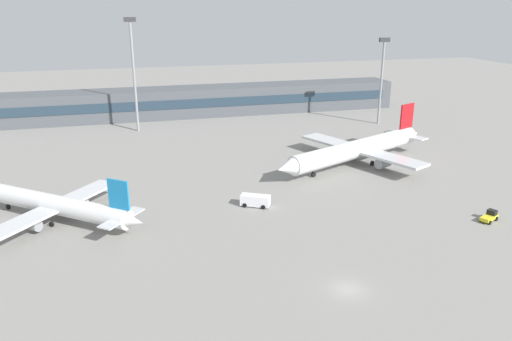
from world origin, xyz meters
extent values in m
plane|color=gray|center=(0.00, 40.00, 0.00)|extent=(400.00, 400.00, 0.00)
cube|color=#4C5156|center=(0.00, 108.01, 4.50)|extent=(127.56, 12.00, 9.00)
cube|color=#263847|center=(0.00, 101.96, 4.95)|extent=(121.18, 0.16, 2.80)
cylinder|color=silver|center=(-38.40, 32.63, 2.84)|extent=(25.91, 22.27, 3.27)
cone|color=silver|center=(-25.48, 21.92, 2.84)|extent=(3.97, 3.85, 2.29)
cube|color=#197FBF|center=(-27.48, 23.57, 6.83)|extent=(3.11, 2.65, 4.73)
cube|color=silver|center=(-27.28, 23.41, 3.01)|extent=(7.34, 8.15, 0.21)
cube|color=silver|center=(-37.74, 32.08, 2.58)|extent=(19.64, 22.49, 0.43)
cylinder|color=gray|center=(-34.45, 36.05, 1.37)|extent=(3.21, 3.08, 1.72)
cylinder|color=gray|center=(-41.03, 28.11, 1.37)|extent=(3.21, 3.08, 1.72)
cylinder|color=black|center=(-46.74, 39.54, 0.43)|extent=(0.88, 0.81, 0.86)
cylinder|color=black|center=(-35.65, 33.25, 0.43)|extent=(0.88, 0.81, 0.86)
cylinder|color=black|center=(-38.50, 29.81, 0.43)|extent=(0.88, 0.81, 0.86)
cylinder|color=silver|center=(24.11, 46.85, 3.57)|extent=(37.34, 19.43, 4.11)
cone|color=silver|center=(4.58, 38.28, 3.57)|extent=(5.71, 5.40, 3.91)
cone|color=silver|center=(43.46, 55.34, 3.57)|extent=(4.92, 4.29, 2.88)
cube|color=red|center=(40.47, 54.03, 8.61)|extent=(4.52, 2.27, 5.95)
cube|color=silver|center=(40.77, 54.16, 3.79)|extent=(7.13, 11.13, 0.26)
cube|color=silver|center=(25.11, 47.29, 3.25)|extent=(17.81, 31.83, 0.54)
cylinder|color=gray|center=(22.50, 53.23, 1.72)|extent=(4.04, 3.37, 2.17)
cylinder|color=gray|center=(27.72, 41.34, 1.72)|extent=(4.04, 3.37, 2.17)
cylinder|color=black|center=(11.62, 41.37, 0.54)|extent=(1.17, 0.83, 1.08)
cylinder|color=black|center=(24.97, 50.30, 0.54)|extent=(1.17, 0.83, 1.08)
cylinder|color=black|center=(27.23, 45.14, 0.54)|extent=(1.17, 0.83, 1.08)
cube|color=yellow|center=(31.66, 12.92, 0.65)|extent=(3.90, 2.90, 0.60)
cube|color=black|center=(32.48, 13.30, 1.30)|extent=(1.59, 1.74, 0.90)
cylinder|color=black|center=(33.08, 12.73, 0.35)|extent=(0.74, 0.53, 0.70)
cylinder|color=black|center=(32.42, 14.14, 0.35)|extent=(0.74, 0.53, 0.70)
cylinder|color=black|center=(30.91, 11.70, 0.35)|extent=(0.74, 0.53, 0.70)
cylinder|color=black|center=(30.25, 13.11, 0.35)|extent=(0.74, 0.53, 0.70)
cube|color=white|center=(-4.26, 29.38, 1.13)|extent=(5.52, 4.28, 1.90)
cube|color=#1E2633|center=(-6.00, 30.35, 1.63)|extent=(1.06, 1.74, 0.70)
cylinder|color=black|center=(-5.24, 31.09, 0.38)|extent=(0.80, 0.61, 0.76)
cylinder|color=black|center=(-6.24, 29.31, 0.38)|extent=(0.80, 0.61, 0.76)
cylinder|color=black|center=(-2.27, 29.44, 0.38)|extent=(0.80, 0.61, 0.76)
cylinder|color=black|center=(-3.27, 27.66, 0.38)|extent=(0.80, 0.61, 0.76)
cylinder|color=gray|center=(48.38, 81.63, 11.98)|extent=(0.70, 0.70, 23.96)
cube|color=#333338|center=(48.38, 81.63, 24.56)|extent=(3.20, 0.80, 1.20)
cylinder|color=gray|center=(-22.00, 91.49, 14.90)|extent=(0.70, 0.70, 29.81)
cube|color=#333338|center=(-22.00, 91.49, 30.41)|extent=(3.20, 0.80, 1.20)
camera|label=1|loc=(-25.67, -49.68, 34.52)|focal=34.71mm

